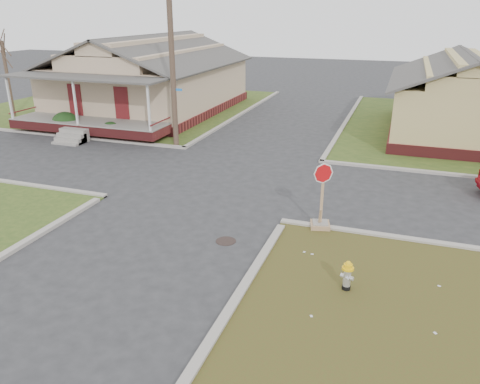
% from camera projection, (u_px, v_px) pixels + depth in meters
% --- Properties ---
extents(ground, '(120.00, 120.00, 0.00)m').
position_uv_depth(ground, '(170.00, 225.00, 15.76)').
color(ground, '#2B2B2E').
rests_on(ground, ground).
extents(verge_far_left, '(19.00, 19.00, 0.05)m').
position_uv_depth(verge_far_left, '(126.00, 105.00, 35.59)').
color(verge_far_left, '#2F491A').
rests_on(verge_far_left, ground).
extents(curbs, '(80.00, 40.00, 0.12)m').
position_uv_depth(curbs, '(224.00, 178.00, 20.16)').
color(curbs, '#9F998F').
rests_on(curbs, ground).
extents(manhole, '(0.64, 0.64, 0.01)m').
position_uv_depth(manhole, '(226.00, 241.00, 14.64)').
color(manhole, black).
rests_on(manhole, ground).
extents(corner_house, '(10.10, 15.50, 5.30)m').
position_uv_depth(corner_house, '(150.00, 79.00, 32.69)').
color(corner_house, maroon).
rests_on(corner_house, ground).
extents(side_house_yellow, '(7.60, 11.60, 4.70)m').
position_uv_depth(side_house_yellow, '(461.00, 97.00, 26.42)').
color(side_house_yellow, maroon).
rests_on(side_house_yellow, ground).
extents(utility_pole, '(1.80, 0.28, 9.00)m').
position_uv_depth(utility_pole, '(172.00, 56.00, 23.20)').
color(utility_pole, '#3B2C22').
rests_on(utility_pole, ground).
extents(tree_far_left, '(0.22, 0.22, 4.90)m').
position_uv_depth(tree_far_left, '(8.00, 79.00, 30.95)').
color(tree_far_left, '#3B2C22').
rests_on(tree_far_left, verge_far_left).
extents(fire_hydrant, '(0.30, 0.30, 0.81)m').
position_uv_depth(fire_hydrant, '(347.00, 274.00, 11.89)').
color(fire_hydrant, black).
rests_on(fire_hydrant, ground).
extents(stop_sign, '(0.63, 0.62, 2.23)m').
position_uv_depth(stop_sign, '(321.00, 214.00, 15.31)').
color(stop_sign, '#A07E56').
rests_on(stop_sign, ground).
extents(hedge_left, '(1.55, 1.27, 1.18)m').
position_uv_depth(hedge_left, '(66.00, 123.00, 27.25)').
color(hedge_left, '#163212').
rests_on(hedge_left, verge_far_left).
extents(hedge_right, '(1.25, 1.02, 0.96)m').
position_uv_depth(hedge_right, '(111.00, 129.00, 26.27)').
color(hedge_right, '#163212').
rests_on(hedge_right, verge_far_left).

